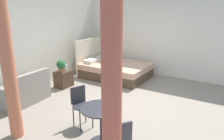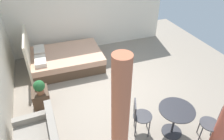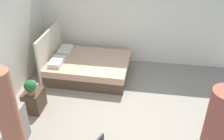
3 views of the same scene
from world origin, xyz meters
name	(u,v)px [view 1 (image 1 of 3)]	position (x,y,z in m)	size (l,w,h in m)	color
ground_plane	(121,101)	(0.00, 0.00, -0.01)	(8.45, 8.61, 0.02)	gray
wall_back	(43,39)	(0.00, 2.81, 1.43)	(8.45, 0.12, 2.86)	silver
wall_right	(159,35)	(2.73, 0.00, 1.43)	(0.12, 5.61, 2.86)	silver
bed	(114,69)	(1.62, 1.19, 0.29)	(1.66, 2.25, 1.28)	brown
couch	(23,92)	(-1.40, 2.15, 0.29)	(1.28, 0.85, 0.82)	gray
nightstand	(64,79)	(0.00, 2.03, 0.25)	(0.50, 0.39, 0.51)	#473323
potted_plant	(61,65)	(-0.10, 2.00, 0.71)	(0.27, 0.27, 0.36)	#935B3D
vase	(65,67)	(0.12, 2.05, 0.59)	(0.13, 0.13, 0.17)	silver
balcony_table	(101,119)	(-1.83, -0.59, 0.50)	(0.74, 0.74, 0.71)	#2D2D33
cafe_chair_near_window	(81,102)	(-1.54, 0.11, 0.53)	(0.54, 0.54, 0.85)	#2D2D33
cafe_chair_near_couch	(119,140)	(-2.28, -1.21, 0.54)	(0.56, 0.56, 0.86)	#3F3F44
curtain_left	(112,94)	(-2.48, -1.20, 1.33)	(0.27, 0.27, 2.67)	#C15B47
curtain_right	(9,70)	(-2.48, 0.95, 1.33)	(0.24, 0.24, 2.67)	#D1704C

